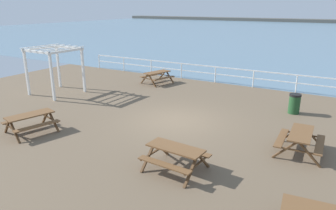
% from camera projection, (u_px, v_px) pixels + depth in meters
% --- Properties ---
extents(ground_plane, '(30.00, 24.00, 0.20)m').
position_uv_depth(ground_plane, '(176.00, 123.00, 14.19)').
color(ground_plane, brown).
extents(sea_band, '(142.00, 90.00, 0.01)m').
position_uv_depth(sea_band, '(315.00, 33.00, 57.58)').
color(sea_band, slate).
rests_on(sea_band, ground).
extents(distant_shoreline, '(142.00, 6.00, 1.80)m').
position_uv_depth(distant_shoreline, '(332.00, 23.00, 92.97)').
color(distant_shoreline, '#4C4C47').
rests_on(distant_shoreline, ground).
extents(seaward_railing, '(23.07, 0.07, 1.08)m').
position_uv_depth(seaward_railing, '(234.00, 73.00, 20.30)').
color(seaward_railing, white).
rests_on(seaward_railing, ground).
extents(picnic_table_near_left, '(1.89, 1.64, 0.80)m').
position_uv_depth(picnic_table_near_left, '(175.00, 153.00, 9.76)').
color(picnic_table_near_left, brown).
rests_on(picnic_table_near_left, ground).
extents(picnic_table_near_right, '(1.60, 1.86, 0.80)m').
position_uv_depth(picnic_table_near_right, '(301.00, 138.00, 10.88)').
color(picnic_table_near_right, brown).
rests_on(picnic_table_near_right, ground).
extents(picnic_table_far_left, '(1.91, 2.12, 0.80)m').
position_uv_depth(picnic_table_far_left, '(30.00, 119.00, 12.67)').
color(picnic_table_far_left, brown).
rests_on(picnic_table_far_left, ground).
extents(picnic_table_far_right, '(1.94, 2.15, 0.80)m').
position_uv_depth(picnic_table_far_right, '(157.00, 75.00, 20.72)').
color(picnic_table_far_right, brown).
rests_on(picnic_table_far_right, ground).
extents(lattice_pergola, '(2.53, 2.65, 2.70)m').
position_uv_depth(lattice_pergola, '(54.00, 59.00, 17.94)').
color(lattice_pergola, white).
rests_on(lattice_pergola, ground).
extents(litter_bin, '(0.55, 0.55, 0.95)m').
position_uv_depth(litter_bin, '(294.00, 104.00, 14.98)').
color(litter_bin, '#1E4723').
rests_on(litter_bin, ground).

